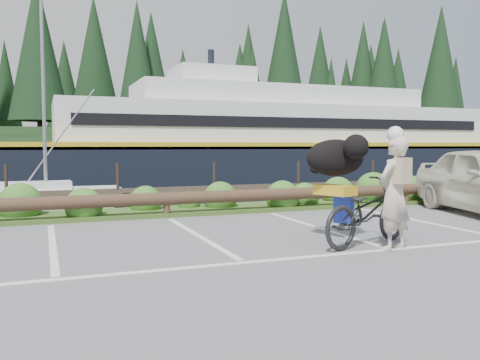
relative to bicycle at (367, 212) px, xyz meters
name	(u,v)px	position (x,y,z in m)	size (l,w,h in m)	color
ground	(235,257)	(-2.47, -0.07, -0.58)	(72.00, 72.00, 0.00)	#5B5B5E
harbor_backdrop	(64,155)	(-2.08, 78.45, -0.58)	(170.00, 160.00, 30.00)	#172B39
vegetation_strip	(161,212)	(-2.47, 5.23, -0.53)	(34.00, 1.60, 0.10)	#3D5B21
log_rail	(167,217)	(-2.47, 4.53, -0.58)	(32.00, 0.30, 0.60)	#443021
bicycle	(367,212)	(0.00, 0.00, 0.00)	(0.77, 2.21, 1.16)	black
cyclist	(394,193)	(0.17, -0.49, 0.36)	(0.68, 0.45, 1.88)	beige
dog	(335,158)	(-0.23, 0.67, 0.92)	(1.16, 0.57, 0.67)	black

